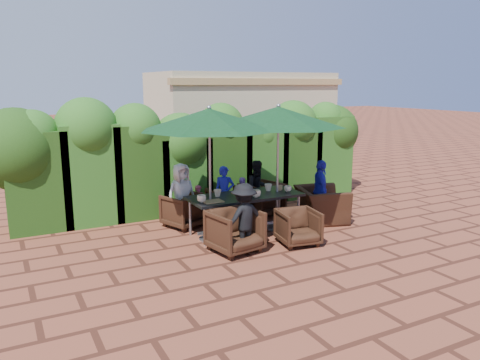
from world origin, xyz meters
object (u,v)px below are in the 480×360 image
chair_far_mid (226,202)px  chair_end_right (321,199)px  umbrella_right (278,117)px  chair_near_left (235,229)px  dining_table (245,199)px  umbrella_left (209,120)px  chair_near_right (298,225)px  chair_far_right (261,197)px  chair_far_left (184,208)px

chair_far_mid → chair_end_right: bearing=150.7°
umbrella_right → chair_near_left: 2.38m
dining_table → umbrella_left: umbrella_left is taller
chair_near_right → chair_end_right: chair_end_right is taller
dining_table → chair_far_right: (0.92, 0.95, -0.27)m
dining_table → chair_near_left: size_ratio=2.71×
umbrella_right → chair_far_mid: umbrella_right is taller
chair_near_right → chair_far_right: bearing=88.0°
umbrella_right → chair_near_left: size_ratio=3.18×
chair_far_mid → chair_near_left: bearing=70.4°
chair_far_left → umbrella_right: bearing=127.1°
umbrella_left → dining_table: bearing=5.2°
chair_near_left → chair_end_right: (2.46, 0.82, 0.06)m
chair_far_right → chair_near_left: bearing=35.3°
umbrella_left → chair_far_left: (-0.14, 1.00, -1.84)m
umbrella_left → chair_near_left: (0.11, -0.78, -1.81)m
chair_near_right → chair_end_right: size_ratio=0.65×
dining_table → chair_far_right: chair_far_right is taller
umbrella_left → chair_near_left: bearing=-82.0°
chair_near_left → chair_near_right: bearing=-18.8°
chair_near_right → chair_far_left: bearing=135.1°
chair_far_left → chair_far_mid: size_ratio=1.02×
umbrella_left → umbrella_right: (1.44, 0.01, 0.00)m
chair_far_left → chair_end_right: chair_end_right is taller
chair_near_left → umbrella_right: bearing=20.8°
umbrella_left → umbrella_right: bearing=0.4°
chair_far_mid → chair_near_left: 2.02m
chair_far_mid → umbrella_left: bearing=54.1°
chair_far_left → chair_far_right: size_ratio=0.93×
umbrella_left → chair_near_right: (1.28, -0.97, -1.86)m
chair_far_left → chair_far_mid: 1.00m
chair_far_right → chair_near_right: (-0.40, -1.99, -0.05)m
dining_table → chair_far_left: bearing=134.0°
umbrella_left → chair_near_right: umbrella_left is taller
chair_far_right → chair_end_right: 1.32m
chair_far_mid → chair_near_left: (-0.75, -1.87, 0.04)m
dining_table → chair_near_left: chair_near_left is taller
chair_far_left → chair_near_left: chair_near_left is taller
chair_end_right → umbrella_left: bearing=108.1°
chair_far_mid → chair_end_right: chair_end_right is taller
chair_near_left → chair_near_right: size_ratio=1.16×
chair_far_right → chair_far_left: bearing=-12.9°
dining_table → chair_near_left: 1.10m
chair_far_mid → chair_near_right: (0.42, -2.06, -0.02)m
umbrella_left → umbrella_right: same height
umbrella_right → chair_far_left: 2.62m
umbrella_right → chair_far_mid: 2.22m
chair_far_left → chair_far_right: bearing=159.8°
chair_near_right → chair_end_right: 1.64m
chair_far_right → chair_near_left: chair_near_left is taller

